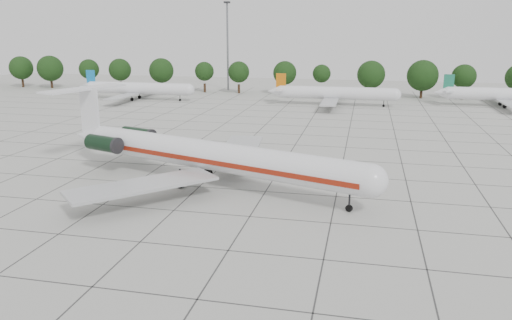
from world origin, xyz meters
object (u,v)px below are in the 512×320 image
(main_airliner, at_px, (198,153))
(bg_airliner_d, at_px, (507,95))
(bg_airliner_c, at_px, (335,93))
(floodlight_mast, at_px, (228,41))
(bg_airliner_b, at_px, (138,89))

(main_airliner, relative_size, bg_airliner_d, 1.54)
(bg_airliner_c, xyz_separation_m, floodlight_mast, (-33.44, 24.38, 11.37))
(bg_airliner_c, bearing_deg, bg_airliner_d, 8.96)
(main_airliner, bearing_deg, bg_airliner_b, 139.34)
(main_airliner, xyz_separation_m, floodlight_mast, (-21.46, 90.39, 10.61))
(bg_airliner_d, bearing_deg, main_airliner, -125.55)
(main_airliner, distance_m, floodlight_mast, 93.51)
(bg_airliner_c, height_order, bg_airliner_d, same)
(main_airliner, height_order, floodlight_mast, floodlight_mast)
(floodlight_mast, bearing_deg, bg_airliner_b, -123.67)
(bg_airliner_b, relative_size, bg_airliner_c, 1.00)
(bg_airliner_d, bearing_deg, floodlight_mast, 166.07)
(main_airliner, height_order, bg_airliner_c, main_airliner)
(bg_airliner_c, height_order, floodlight_mast, floodlight_mast)
(main_airliner, distance_m, bg_airliner_d, 88.81)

